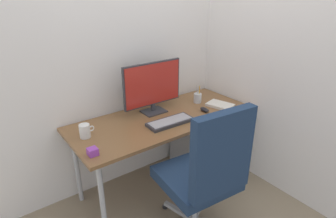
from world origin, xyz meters
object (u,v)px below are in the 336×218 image
object	(u,v)px
keyboard	(170,122)
pen_holder	(198,98)
mouse	(204,110)
coffee_mug	(85,131)
desk_clamp_accessory	(93,152)
monitor	(153,86)
notebook	(220,105)
office_chair	(206,172)
filing_cabinet	(201,139)

from	to	relation	value
keyboard	pen_holder	xyz separation A→B (m)	(0.49, 0.21, 0.03)
keyboard	mouse	distance (m)	0.40
coffee_mug	desk_clamp_accessory	xyz separation A→B (m)	(-0.05, -0.27, -0.03)
monitor	desk_clamp_accessory	distance (m)	0.84
notebook	keyboard	bearing A→B (deg)	164.80
office_chair	desk_clamp_accessory	xyz separation A→B (m)	(-0.60, 0.48, 0.15)
monitor	mouse	size ratio (longest dim) A/B	5.54
keyboard	coffee_mug	bearing A→B (deg)	163.52
pen_holder	desk_clamp_accessory	distance (m)	1.23
office_chair	desk_clamp_accessory	size ratio (longest dim) A/B	17.15
pen_holder	office_chair	bearing A→B (deg)	-128.34
mouse	keyboard	bearing A→B (deg)	-176.45
keyboard	mouse	world-z (taller)	mouse
office_chair	monitor	xyz separation A→B (m)	(0.13, 0.83, 0.37)
mouse	pen_holder	size ratio (longest dim) A/B	0.56
coffee_mug	office_chair	bearing A→B (deg)	-53.78
keyboard	notebook	distance (m)	0.60
pen_holder	keyboard	bearing A→B (deg)	-156.81
mouse	pen_holder	xyz separation A→B (m)	(0.10, 0.20, 0.03)
notebook	office_chair	bearing A→B (deg)	-157.72
filing_cabinet	pen_holder	size ratio (longest dim) A/B	3.29
filing_cabinet	desk_clamp_accessory	bearing A→B (deg)	-168.96
monitor	keyboard	xyz separation A→B (m)	(-0.02, -0.28, -0.23)
keyboard	notebook	xyz separation A→B (m)	(0.60, 0.01, -0.00)
monitor	mouse	bearing A→B (deg)	-36.03
office_chair	pen_holder	xyz separation A→B (m)	(0.60, 0.76, 0.17)
monitor	coffee_mug	size ratio (longest dim) A/B	4.93
filing_cabinet	monitor	xyz separation A→B (m)	(-0.51, 0.12, 0.65)
monitor	notebook	xyz separation A→B (m)	(0.58, -0.28, -0.23)
filing_cabinet	pen_holder	world-z (taller)	pen_holder
notebook	coffee_mug	world-z (taller)	coffee_mug
office_chair	pen_holder	world-z (taller)	office_chair
office_chair	mouse	world-z (taller)	office_chair
notebook	coffee_mug	bearing A→B (deg)	155.65
keyboard	pen_holder	distance (m)	0.54
mouse	pen_holder	world-z (taller)	pen_holder
filing_cabinet	keyboard	world-z (taller)	keyboard
office_chair	mouse	bearing A→B (deg)	47.88
office_chair	mouse	size ratio (longest dim) A/B	10.60
monitor	pen_holder	size ratio (longest dim) A/B	3.10
mouse	pen_holder	bearing A→B (deg)	66.67
office_chair	coffee_mug	xyz separation A→B (m)	(-0.54, 0.74, 0.17)
coffee_mug	desk_clamp_accessory	world-z (taller)	coffee_mug
filing_cabinet	desk_clamp_accessory	xyz separation A→B (m)	(-1.23, -0.24, 0.43)
office_chair	keyboard	xyz separation A→B (m)	(0.11, 0.55, 0.13)
mouse	desk_clamp_accessory	xyz separation A→B (m)	(-1.10, -0.08, 0.01)
office_chair	keyboard	bearing A→B (deg)	78.84
office_chair	pen_holder	bearing A→B (deg)	51.66
pen_holder	notebook	size ratio (longest dim) A/B	0.77
mouse	desk_clamp_accessory	world-z (taller)	desk_clamp_accessory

